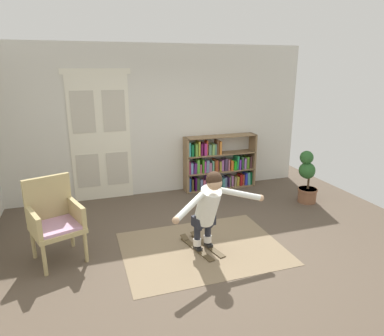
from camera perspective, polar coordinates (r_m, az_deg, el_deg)
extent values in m
plane|color=brown|center=(4.98, 2.36, -13.55)|extent=(7.20, 7.20, 0.00)
cube|color=silver|center=(6.89, -5.22, 7.69)|extent=(6.00, 0.10, 2.90)
cube|color=silver|center=(6.70, -17.14, 4.40)|extent=(0.55, 0.04, 2.35)
cube|color=beige|center=(6.60, -17.51, 8.76)|extent=(0.41, 0.01, 0.76)
cube|color=beige|center=(6.82, -16.72, -0.46)|extent=(0.41, 0.01, 0.64)
cube|color=silver|center=(6.74, -12.46, 4.80)|extent=(0.55, 0.04, 2.35)
cube|color=beige|center=(6.63, -12.71, 9.14)|extent=(0.41, 0.01, 0.76)
cube|color=beige|center=(6.86, -12.14, -0.04)|extent=(0.41, 0.01, 0.64)
cube|color=silver|center=(6.58, -15.59, 15.09)|extent=(1.22, 0.04, 0.10)
cube|color=#826E53|center=(5.06, 1.72, -13.02)|extent=(2.23, 1.67, 0.01)
cube|color=olive|center=(7.00, -0.97, 0.45)|extent=(0.04, 0.30, 1.12)
cube|color=olive|center=(7.56, 9.86, 1.42)|extent=(0.04, 0.30, 1.12)
cube|color=olive|center=(7.41, 4.55, -3.16)|extent=(1.49, 0.30, 0.02)
cube|color=olive|center=(7.30, 4.62, -0.44)|extent=(1.49, 0.30, 0.02)
cube|color=olive|center=(7.20, 4.69, 2.37)|extent=(1.49, 0.30, 0.02)
cube|color=olive|center=(7.12, 4.76, 5.24)|extent=(1.49, 0.30, 0.02)
cube|color=navy|center=(7.14, -0.61, -2.60)|extent=(0.06, 0.23, 0.28)
cube|color=brown|center=(7.15, -0.01, -2.73)|extent=(0.03, 0.15, 0.24)
cube|color=#3E0B4D|center=(7.17, 0.44, -2.52)|extent=(0.03, 0.21, 0.28)
cube|color=#38562E|center=(7.20, 0.87, -2.53)|extent=(0.06, 0.16, 0.26)
cube|color=#707FB3|center=(7.22, 1.42, -2.65)|extent=(0.05, 0.15, 0.22)
cube|color=#D76086|center=(7.26, 1.86, -2.60)|extent=(0.05, 0.18, 0.20)
cube|color=purple|center=(7.24, 2.46, -2.26)|extent=(0.04, 0.17, 0.30)
cube|color=#549069|center=(7.27, 2.78, -2.27)|extent=(0.04, 0.14, 0.28)
cube|color=#529DC3|center=(7.29, 3.27, -2.28)|extent=(0.06, 0.15, 0.27)
cube|color=#623E87|center=(7.33, 3.72, -2.37)|extent=(0.05, 0.22, 0.22)
cube|color=#8F288B|center=(7.35, 4.06, -2.37)|extent=(0.03, 0.14, 0.21)
cube|color=#59AF84|center=(7.36, 4.49, -2.25)|extent=(0.03, 0.15, 0.23)
cube|color=teal|center=(7.38, 4.98, -2.32)|extent=(0.05, 0.22, 0.20)
cube|color=slate|center=(7.42, 5.36, -2.21)|extent=(0.05, 0.19, 0.21)
cube|color=#462656|center=(7.43, 5.87, -2.17)|extent=(0.03, 0.20, 0.22)
cube|color=#5D7449|center=(7.46, 6.05, -2.05)|extent=(0.04, 0.19, 0.23)
cube|color=#BF70B9|center=(7.49, 6.45, -2.00)|extent=(0.05, 0.17, 0.23)
cube|color=tan|center=(7.50, 6.91, -2.08)|extent=(0.03, 0.21, 0.20)
cube|color=#B19C34|center=(7.52, 7.41, -2.07)|extent=(0.05, 0.14, 0.20)
cube|color=#A31A1A|center=(7.55, 7.87, -1.83)|extent=(0.05, 0.18, 0.24)
cube|color=#C86134|center=(7.59, 8.25, -1.80)|extent=(0.03, 0.18, 0.23)
cube|color=#3036D0|center=(7.59, 8.71, -1.71)|extent=(0.05, 0.15, 0.26)
cube|color=#50A89F|center=(7.62, 9.05, -1.56)|extent=(0.07, 0.21, 0.28)
cube|color=#0E5028|center=(7.64, 9.47, -1.57)|extent=(0.06, 0.15, 0.28)
cube|color=#881950|center=(7.01, -0.60, 0.10)|extent=(0.05, 0.18, 0.26)
cube|color=#6D99C8|center=(7.03, -0.16, -0.01)|extent=(0.05, 0.15, 0.22)
cube|color=#58256E|center=(7.06, 0.36, 0.06)|extent=(0.07, 0.21, 0.22)
cube|color=#56AE39|center=(7.06, 0.88, 0.33)|extent=(0.06, 0.18, 0.28)
cube|color=#C35079|center=(7.12, 1.20, 0.04)|extent=(0.03, 0.23, 0.18)
cube|color=#3A831D|center=(7.12, 1.60, 0.43)|extent=(0.04, 0.24, 0.28)
cube|color=#BA38A5|center=(7.13, 1.94, 0.30)|extent=(0.03, 0.21, 0.24)
cube|color=#688CA6|center=(7.14, 2.43, 0.37)|extent=(0.07, 0.15, 0.25)
cube|color=#A5678E|center=(7.19, 2.86, 0.21)|extent=(0.06, 0.17, 0.19)
cube|color=#6CC89C|center=(7.21, 3.34, 0.40)|extent=(0.04, 0.15, 0.23)
cube|color=#9B4524|center=(7.21, 3.78, 0.47)|extent=(0.06, 0.22, 0.25)
cube|color=brown|center=(7.25, 4.15, 0.48)|extent=(0.03, 0.16, 0.23)
cube|color=olive|center=(7.25, 4.51, 0.41)|extent=(0.05, 0.18, 0.21)
cube|color=#9C5BA3|center=(7.26, 4.90, 0.50)|extent=(0.05, 0.16, 0.23)
cube|color=#4C3959|center=(7.29, 5.38, 0.66)|extent=(0.05, 0.21, 0.26)
cube|color=#C97B90|center=(7.32, 5.89, 0.59)|extent=(0.03, 0.17, 0.23)
cube|color=#C86120|center=(7.34, 6.38, 0.53)|extent=(0.05, 0.20, 0.21)
cube|color=green|center=(7.38, 6.86, 0.53)|extent=(0.06, 0.20, 0.19)
cube|color=#27A263|center=(7.41, 7.25, 1.01)|extent=(0.06, 0.23, 0.30)
cube|color=purple|center=(7.41, 7.61, 0.70)|extent=(0.03, 0.24, 0.22)
cube|color=#2F5833|center=(7.43, 8.05, 0.93)|extent=(0.05, 0.20, 0.27)
cube|color=#A36DC7|center=(7.47, 8.49, 0.83)|extent=(0.05, 0.19, 0.23)
cube|color=#528925|center=(7.52, 8.86, 1.02)|extent=(0.06, 0.22, 0.25)
cube|color=brown|center=(7.55, 9.39, 1.08)|extent=(0.03, 0.19, 0.26)
cube|color=#44C2CA|center=(6.92, -0.61, 3.13)|extent=(0.05, 0.17, 0.28)
cube|color=#106937|center=(6.95, -0.09, 2.98)|extent=(0.05, 0.20, 0.23)
cube|color=#5D9334|center=(6.96, 0.52, 3.06)|extent=(0.05, 0.23, 0.25)
cube|color=gold|center=(7.00, 0.98, 3.34)|extent=(0.04, 0.22, 0.30)
cube|color=#6A1550|center=(7.00, 1.46, 3.12)|extent=(0.04, 0.18, 0.24)
cube|color=#AC2C7D|center=(7.03, 2.00, 3.17)|extent=(0.05, 0.22, 0.24)
cube|color=#C14B25|center=(7.05, 2.35, 3.44)|extent=(0.03, 0.17, 0.30)
cube|color=#558567|center=(7.06, 2.80, 3.08)|extent=(0.06, 0.17, 0.21)
cube|color=#78A654|center=(7.09, 3.30, 3.16)|extent=(0.06, 0.22, 0.22)
cube|color=slate|center=(7.10, 3.65, 3.18)|extent=(0.03, 0.22, 0.22)
cube|color=brown|center=(7.12, 4.03, 3.51)|extent=(0.03, 0.19, 0.29)
cube|color=orange|center=(7.13, 4.50, 3.41)|extent=(0.05, 0.19, 0.26)
cylinder|color=tan|center=(4.73, -23.10, -13.80)|extent=(0.06, 0.06, 0.42)
cylinder|color=tan|center=(4.85, -17.07, -12.36)|extent=(0.06, 0.06, 0.42)
cylinder|color=tan|center=(5.18, -24.65, -11.26)|extent=(0.06, 0.06, 0.42)
cylinder|color=tan|center=(5.30, -19.14, -10.03)|extent=(0.06, 0.06, 0.42)
cube|color=tan|center=(4.90, -21.28, -9.34)|extent=(0.76, 0.76, 0.06)
cube|color=#C291B6|center=(4.88, -21.34, -8.81)|extent=(0.69, 0.69, 0.04)
cube|color=tan|center=(5.01, -22.61, -4.57)|extent=(0.59, 0.26, 0.60)
cube|color=tan|center=(4.78, -24.60, -8.17)|extent=(0.24, 0.55, 0.28)
cube|color=tan|center=(4.91, -18.47, -6.86)|extent=(0.24, 0.55, 0.28)
cylinder|color=brown|center=(6.95, 18.42, -4.27)|extent=(0.34, 0.34, 0.27)
cylinder|color=brown|center=(6.91, 18.50, -3.39)|extent=(0.36, 0.36, 0.04)
cylinder|color=#4C3823|center=(6.85, 18.65, -1.81)|extent=(0.04, 0.04, 0.36)
sphere|color=#2A5B29|center=(6.67, 18.25, 1.52)|extent=(0.21, 0.21, 0.21)
sphere|color=#2A5B29|center=(6.77, 18.48, -0.58)|extent=(0.27, 0.27, 0.27)
sphere|color=#2A5B29|center=(6.68, 18.34, 1.66)|extent=(0.25, 0.25, 0.25)
sphere|color=#2A5B29|center=(6.73, 18.40, -0.38)|extent=(0.30, 0.30, 0.30)
cube|color=#4C3D26|center=(5.01, 0.84, -13.19)|extent=(0.27, 0.74, 0.01)
cube|color=#4C3D26|center=(5.25, -1.24, -11.34)|extent=(0.11, 0.13, 0.06)
cube|color=black|center=(4.98, 0.97, -13.05)|extent=(0.11, 0.14, 0.04)
cube|color=#4C3D26|center=(5.09, 2.58, -12.64)|extent=(0.27, 0.74, 0.01)
cube|color=#4C3D26|center=(5.33, 0.45, -10.86)|extent=(0.11, 0.13, 0.06)
cube|color=black|center=(5.07, 2.71, -12.50)|extent=(0.11, 0.14, 0.04)
cylinder|color=white|center=(4.95, 0.84, -12.07)|extent=(0.13, 0.13, 0.10)
cylinder|color=#1F222D|center=(4.86, 0.85, -9.99)|extent=(0.11, 0.11, 0.30)
cylinder|color=#1F222D|center=(4.79, 1.02, -8.94)|extent=(0.13, 0.13, 0.22)
cylinder|color=white|center=(5.04, 2.59, -11.53)|extent=(0.13, 0.13, 0.10)
cylinder|color=#1F222D|center=(4.95, 2.62, -9.49)|extent=(0.11, 0.11, 0.30)
cylinder|color=#1F222D|center=(4.89, 2.81, -8.45)|extent=(0.13, 0.13, 0.22)
cube|color=#1F222D|center=(4.84, 1.93, -8.60)|extent=(0.33, 0.25, 0.14)
cylinder|color=white|center=(4.67, 2.56, -6.27)|extent=(0.38, 0.49, 0.58)
sphere|color=tan|center=(4.43, 3.72, -2.41)|extent=(0.24, 0.24, 0.20)
sphere|color=#382619|center=(4.42, 3.65, -1.88)|extent=(0.25, 0.25, 0.21)
cylinder|color=white|center=(4.25, -0.41, -6.39)|extent=(0.51, 0.42, 0.22)
sphere|color=tan|center=(4.07, -2.69, -8.59)|extent=(0.11, 0.11, 0.09)
cylinder|color=white|center=(4.70, 8.08, -4.27)|extent=(0.59, 0.17, 0.22)
sphere|color=tan|center=(4.81, 11.26, -4.85)|extent=(0.11, 0.11, 0.09)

